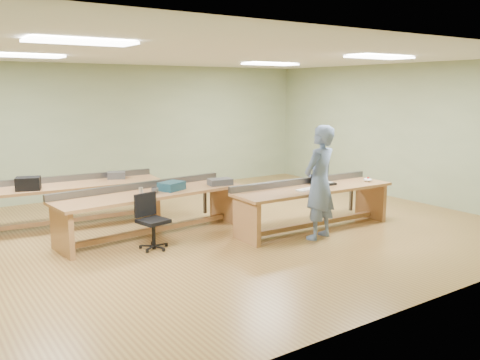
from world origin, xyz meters
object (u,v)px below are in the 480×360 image
at_px(workbench_mid, 150,203).
at_px(workbench_back, 74,194).
at_px(parts_bin_teal, 172,186).
at_px(drinks_can, 141,191).
at_px(task_chair, 152,229).
at_px(workbench_front, 313,198).
at_px(camera_bag, 319,179).
at_px(person, 320,183).
at_px(laptop_base, 325,184).
at_px(mug, 155,190).
at_px(parts_bin_grey, 220,182).

relative_size(workbench_mid, workbench_back, 1.05).
bearing_deg(parts_bin_teal, workbench_back, 128.24).
bearing_deg(workbench_mid, drinks_can, -148.56).
bearing_deg(workbench_back, task_chair, -71.27).
bearing_deg(drinks_can, workbench_front, -20.71).
height_order(camera_bag, parts_bin_teal, camera_bag).
bearing_deg(drinks_can, person, -31.93).
xyz_separation_m(workbench_back, laptop_base, (3.71, -2.62, 0.21)).
relative_size(task_chair, drinks_can, 6.56).
bearing_deg(person, workbench_mid, -53.16).
relative_size(workbench_front, mug, 25.76).
xyz_separation_m(workbench_back, camera_bag, (3.66, -2.52, 0.27)).
bearing_deg(camera_bag, workbench_back, 168.21).
bearing_deg(parts_bin_grey, task_chair, -161.11).
distance_m(parts_bin_teal, parts_bin_grey, 0.94).
xyz_separation_m(person, parts_bin_teal, (-1.86, 1.64, -0.12)).
distance_m(workbench_back, drinks_can, 1.77).
distance_m(workbench_back, parts_bin_teal, 1.97).
xyz_separation_m(task_chair, parts_bin_teal, (0.65, 0.60, 0.51)).
bearing_deg(parts_bin_teal, drinks_can, -169.90).
height_order(workbench_back, parts_bin_teal, parts_bin_teal).
height_order(workbench_mid, parts_bin_grey, parts_bin_grey).
xyz_separation_m(person, task_chair, (-2.51, 1.04, -0.63)).
bearing_deg(workbench_back, camera_bag, -30.38).
bearing_deg(workbench_front, workbench_back, 143.06).
bearing_deg(person, task_chair, -38.14).
distance_m(parts_bin_teal, mug, 0.35).
relative_size(workbench_mid, parts_bin_grey, 8.08).
xyz_separation_m(laptop_base, drinks_can, (-3.11, 0.98, 0.05)).
distance_m(workbench_mid, task_chair, 0.77).
bearing_deg(task_chair, workbench_front, -23.65).
bearing_deg(task_chair, camera_bag, -19.61).
bearing_deg(person, mug, -51.12).
distance_m(workbench_front, task_chair, 2.88).
relative_size(task_chair, parts_bin_grey, 2.08).
xyz_separation_m(task_chair, parts_bin_grey, (1.59, 0.54, 0.49)).
height_order(workbench_mid, laptop_base, workbench_mid).
bearing_deg(workbench_mid, mug, -85.86).
height_order(workbench_mid, drinks_can, drinks_can).
relative_size(workbench_back, task_chair, 3.70).
distance_m(workbench_front, mug, 2.74).
height_order(workbench_front, parts_bin_teal, parts_bin_teal).
bearing_deg(camera_bag, task_chair, -164.35).
distance_m(workbench_front, camera_bag, 0.43).
bearing_deg(workbench_front, parts_bin_teal, 153.53).
bearing_deg(workbench_mid, camera_bag, -26.17).
bearing_deg(mug, workbench_back, 118.35).
height_order(camera_bag, drinks_can, camera_bag).
bearing_deg(drinks_can, laptop_base, -17.53).
height_order(workbench_front, mug, workbench_front).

